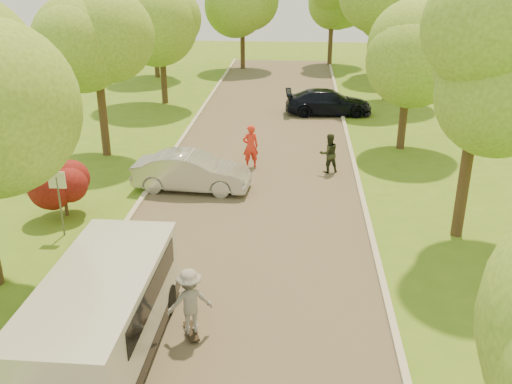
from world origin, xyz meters
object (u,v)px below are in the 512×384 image
(minivan, at_px, (103,314))
(skateboarder, at_px, (190,301))
(longboard, at_px, (191,331))
(street_sign, at_px, (58,190))
(silver_sedan, at_px, (192,172))
(person_olive, at_px, (329,153))
(dark_sedan, at_px, (328,102))
(person_striped, at_px, (251,146))

(minivan, xyz_separation_m, skateboarder, (1.74, 0.91, -0.17))
(longboard, distance_m, skateboarder, 0.84)
(street_sign, bearing_deg, silver_sedan, 50.74)
(skateboarder, relative_size, person_olive, 0.99)
(dark_sedan, bearing_deg, skateboarder, 165.90)
(silver_sedan, height_order, skateboarder, skateboarder)
(skateboarder, xyz_separation_m, person_olive, (3.66, 11.36, -0.10))
(minivan, bearing_deg, skateboarder, 27.93)
(dark_sedan, distance_m, longboard, 21.27)
(silver_sedan, relative_size, person_striped, 2.38)
(silver_sedan, bearing_deg, person_striped, -33.14)
(minivan, height_order, person_olive, minivan)
(minivan, relative_size, longboard, 6.48)
(minivan, relative_size, person_striped, 3.02)
(dark_sedan, xyz_separation_m, skateboarder, (-4.02, -20.88, 0.22))
(dark_sedan, distance_m, skateboarder, 21.26)
(longboard, bearing_deg, minivan, 4.68)
(minivan, bearing_deg, longboard, 27.93)
(street_sign, xyz_separation_m, longboard, (5.04, -4.87, -1.47))
(silver_sedan, xyz_separation_m, person_olive, (5.28, 2.31, 0.10))
(longboard, distance_m, person_striped, 11.75)
(silver_sedan, xyz_separation_m, skateboarder, (1.63, -9.05, 0.20))
(street_sign, relative_size, skateboarder, 1.32)
(silver_sedan, bearing_deg, street_sign, 144.81)
(minivan, xyz_separation_m, person_olive, (5.40, 12.27, -0.27))
(minivan, distance_m, skateboarder, 1.97)
(street_sign, relative_size, dark_sedan, 0.45)
(street_sign, height_order, person_olive, street_sign)
(street_sign, height_order, minivan, street_sign)
(street_sign, height_order, silver_sedan, street_sign)
(dark_sedan, distance_m, person_striped, 9.86)
(longboard, bearing_deg, dark_sedan, -123.78)
(minivan, distance_m, person_olive, 13.40)
(longboard, relative_size, person_olive, 0.52)
(minivan, distance_m, person_striped, 12.80)
(person_olive, bearing_deg, dark_sedan, -112.18)
(person_striped, bearing_deg, silver_sedan, 34.24)
(street_sign, height_order, dark_sedan, street_sign)
(person_striped, bearing_deg, minivan, 61.85)
(silver_sedan, distance_m, person_olive, 5.77)
(skateboarder, xyz_separation_m, person_striped, (0.39, 11.71, 0.00))
(street_sign, relative_size, minivan, 0.39)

